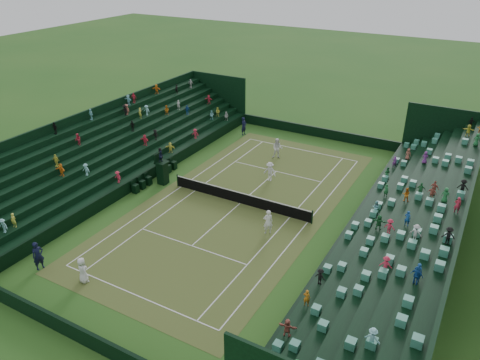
{
  "coord_description": "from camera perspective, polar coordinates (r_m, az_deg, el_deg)",
  "views": [
    {
      "loc": [
        15.12,
        -26.8,
        17.56
      ],
      "look_at": [
        0.0,
        0.0,
        2.0
      ],
      "focal_mm": 35.0,
      "sensor_mm": 36.0,
      "label": 1
    }
  ],
  "objects": [
    {
      "name": "line_judge_south",
      "position": [
        30.74,
        -23.4,
        -8.48
      ],
      "size": [
        0.61,
        0.77,
        1.85
      ],
      "primitive_type": "imported",
      "rotation": [
        0.0,
        0.0,
        1.3
      ],
      "color": "black",
      "rests_on": "ground"
    },
    {
      "name": "player_near_west",
      "position": [
        28.8,
        -18.64,
        -10.38
      ],
      "size": [
        0.92,
        0.75,
        1.63
      ],
      "primitive_type": "imported",
      "rotation": [
        0.0,
        0.0,
        2.81
      ],
      "color": "silver",
      "rests_on": "ground"
    },
    {
      "name": "player_far_west",
      "position": [
        42.71,
        4.58,
        3.85
      ],
      "size": [
        1.11,
        0.99,
        1.9
      ],
      "primitive_type": "imported",
      "rotation": [
        0.0,
        0.0,
        0.34
      ],
      "color": "white",
      "rests_on": "ground"
    },
    {
      "name": "perimeter_wall_north",
      "position": [
        48.39,
        9.33,
        5.82
      ],
      "size": [
        17.17,
        0.2,
        1.0
      ],
      "primitive_type": "cube",
      "color": "black",
      "rests_on": "ground"
    },
    {
      "name": "player_far_east",
      "position": [
        38.54,
        3.66,
        1.04
      ],
      "size": [
        1.1,
        0.67,
        1.66
      ],
      "primitive_type": "imported",
      "rotation": [
        0.0,
        0.0,
        -0.04
      ],
      "color": "silver",
      "rests_on": "ground"
    },
    {
      "name": "ground",
      "position": [
        35.43,
        -0.0,
        -2.89
      ],
      "size": [
        160.0,
        160.0,
        0.0
      ],
      "primitive_type": "plane",
      "color": "#24561B",
      "rests_on": "ground"
    },
    {
      "name": "north_grandstand",
      "position": [
        31.32,
        20.74,
        -5.89
      ],
      "size": [
        6.6,
        32.0,
        4.9
      ],
      "color": "black",
      "rests_on": "ground"
    },
    {
      "name": "line_judge_north",
      "position": [
        48.07,
        0.47,
        6.59
      ],
      "size": [
        0.53,
        0.73,
        1.86
      ],
      "primitive_type": "imported",
      "rotation": [
        0.0,
        0.0,
        1.44
      ],
      "color": "black",
      "rests_on": "ground"
    },
    {
      "name": "umpire_chair",
      "position": [
        38.35,
        -9.47,
        1.25
      ],
      "size": [
        0.92,
        0.92,
        2.89
      ],
      "color": "black",
      "rests_on": "ground"
    },
    {
      "name": "player_near_east",
      "position": [
        31.54,
        3.43,
        -5.11
      ],
      "size": [
        0.78,
        0.75,
        1.8
      ],
      "primitive_type": "imported",
      "rotation": [
        0.0,
        0.0,
        3.83
      ],
      "color": "white",
      "rests_on": "ground"
    },
    {
      "name": "court_surface",
      "position": [
        35.42,
        -0.0,
        -2.88
      ],
      "size": [
        12.97,
        26.77,
        0.01
      ],
      "primitive_type": "cube",
      "color": "#396521",
      "rests_on": "ground"
    },
    {
      "name": "perimeter_wall_south",
      "position": [
        25.27,
        -18.89,
        -17.46
      ],
      "size": [
        17.17,
        0.2,
        1.0
      ],
      "primitive_type": "cube",
      "color": "black",
      "rests_on": "ground"
    },
    {
      "name": "tennis_net",
      "position": [
        35.17,
        -0.0,
        -2.14
      ],
      "size": [
        11.67,
        0.1,
        1.06
      ],
      "color": "black",
      "rests_on": "ground"
    },
    {
      "name": "south_grandstand",
      "position": [
        41.79,
        -15.33,
        3.3
      ],
      "size": [
        6.6,
        32.0,
        4.9
      ],
      "color": "black",
      "rests_on": "ground"
    },
    {
      "name": "perimeter_wall_east",
      "position": [
        32.45,
        13.23,
        -5.69
      ],
      "size": [
        0.2,
        31.77,
        1.0
      ],
      "primitive_type": "cube",
      "color": "black",
      "rests_on": "ground"
    },
    {
      "name": "courtside_chairs",
      "position": [
        39.35,
        -10.28,
        0.48
      ],
      "size": [
        0.47,
        5.44,
        1.02
      ],
      "color": "black",
      "rests_on": "ground"
    },
    {
      "name": "perimeter_wall_west",
      "position": [
        39.58,
        -10.76,
        0.79
      ],
      "size": [
        0.2,
        31.77,
        1.0
      ],
      "primitive_type": "cube",
      "color": "black",
      "rests_on": "ground"
    }
  ]
}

